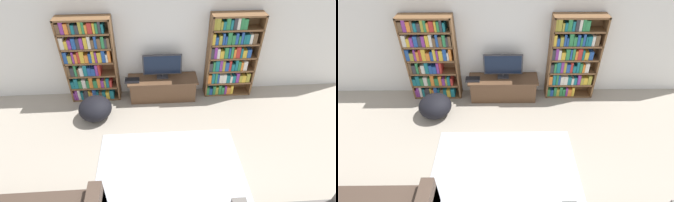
% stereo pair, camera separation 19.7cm
% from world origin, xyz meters
% --- Properties ---
extents(wall_back, '(8.80, 0.06, 2.60)m').
position_xyz_m(wall_back, '(0.00, 4.23, 1.30)').
color(wall_back, silver).
rests_on(wall_back, ground_plane).
extents(bookshelf_left, '(1.03, 0.30, 1.83)m').
position_xyz_m(bookshelf_left, '(-1.56, 4.04, 0.93)').
color(bookshelf_left, brown).
rests_on(bookshelf_left, ground_plane).
extents(bookshelf_right, '(1.03, 0.30, 1.83)m').
position_xyz_m(bookshelf_right, '(1.34, 4.04, 0.92)').
color(bookshelf_right, brown).
rests_on(bookshelf_right, ground_plane).
extents(tv_stand, '(1.48, 0.48, 0.50)m').
position_xyz_m(tv_stand, '(-0.07, 3.93, 0.25)').
color(tv_stand, brown).
rests_on(tv_stand, ground_plane).
extents(television, '(0.81, 0.16, 0.54)m').
position_xyz_m(television, '(-0.07, 3.98, 0.79)').
color(television, '#2D2D33').
rests_on(television, tv_stand).
extents(laptop, '(0.30, 0.20, 0.03)m').
position_xyz_m(laptop, '(-0.71, 3.88, 0.52)').
color(laptop, '#28282D').
rests_on(laptop, tv_stand).
extents(area_rug, '(2.41, 1.84, 0.02)m').
position_xyz_m(area_rug, '(-0.05, 1.90, 0.01)').
color(area_rug, '#B2B7C1').
rests_on(area_rug, ground_plane).
extents(beanbag_ottoman, '(0.65, 0.65, 0.45)m').
position_xyz_m(beanbag_ottoman, '(-1.45, 3.36, 0.23)').
color(beanbag_ottoman, black).
rests_on(beanbag_ottoman, ground_plane).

